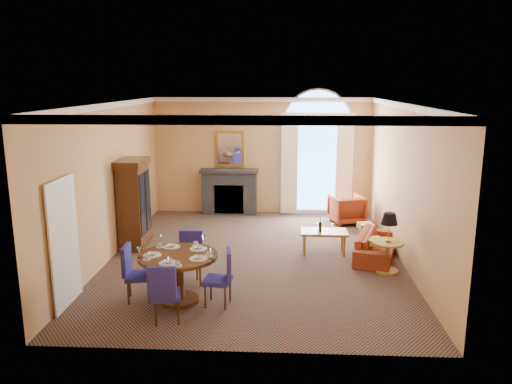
# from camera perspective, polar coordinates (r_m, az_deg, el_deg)

# --- Properties ---
(ground) EXTENTS (7.50, 7.50, 0.00)m
(ground) POSITION_cam_1_polar(r_m,az_deg,el_deg) (10.56, -0.14, -7.49)
(ground) COLOR #111E36
(ground) RESTS_ON ground
(room_envelope) EXTENTS (6.04, 7.52, 3.45)m
(room_envelope) POSITION_cam_1_polar(r_m,az_deg,el_deg) (10.65, -0.09, 6.56)
(room_envelope) COLOR tan
(room_envelope) RESTS_ON ground
(armoire) EXTENTS (0.56, 1.00, 1.97)m
(armoire) POSITION_cam_1_polar(r_m,az_deg,el_deg) (11.38, -13.77, -1.41)
(armoire) COLOR #371C0C
(armoire) RESTS_ON ground
(dining_table) EXTENTS (1.31, 1.31, 1.03)m
(dining_table) POSITION_cam_1_polar(r_m,az_deg,el_deg) (8.44, -8.87, -8.45)
(dining_table) COLOR #371C0C
(dining_table) RESTS_ON ground
(dining_chair_north) EXTENTS (0.54, 0.54, 0.96)m
(dining_chair_north) POSITION_cam_1_polar(r_m,az_deg,el_deg) (9.23, -7.54, -7.02)
(dining_chair_north) COLOR navy
(dining_chair_north) RESTS_ON ground
(dining_chair_south) EXTENTS (0.52, 0.52, 0.96)m
(dining_chair_south) POSITION_cam_1_polar(r_m,az_deg,el_deg) (7.75, -10.45, -11.00)
(dining_chair_south) COLOR navy
(dining_chair_south) RESTS_ON ground
(dining_chair_east) EXTENTS (0.49, 0.48, 0.96)m
(dining_chair_east) POSITION_cam_1_polar(r_m,az_deg,el_deg) (8.25, -3.79, -9.33)
(dining_chair_east) COLOR navy
(dining_chair_east) RESTS_ON ground
(dining_chair_west) EXTENTS (0.51, 0.51, 0.96)m
(dining_chair_west) POSITION_cam_1_polar(r_m,az_deg,el_deg) (8.68, -13.90, -8.56)
(dining_chair_west) COLOR navy
(dining_chair_west) RESTS_ON ground
(sofa) EXTENTS (1.23, 1.93, 0.53)m
(sofa) POSITION_cam_1_polar(r_m,az_deg,el_deg) (10.79, 13.62, -5.94)
(sofa) COLOR maroon
(sofa) RESTS_ON ground
(armchair) EXTENTS (0.98, 1.00, 0.74)m
(armchair) POSITION_cam_1_polar(r_m,az_deg,el_deg) (13.18, 10.31, -1.95)
(armchair) COLOR maroon
(armchair) RESTS_ON ground
(coffee_table) EXTENTS (0.99, 0.56, 0.80)m
(coffee_table) POSITION_cam_1_polar(r_m,az_deg,el_deg) (10.77, 7.77, -4.66)
(coffee_table) COLOR #A58131
(coffee_table) RESTS_ON ground
(side_table) EXTENTS (0.62, 0.62, 1.16)m
(side_table) POSITION_cam_1_polar(r_m,az_deg,el_deg) (9.90, 14.89, -4.93)
(side_table) COLOR #A58131
(side_table) RESTS_ON ground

